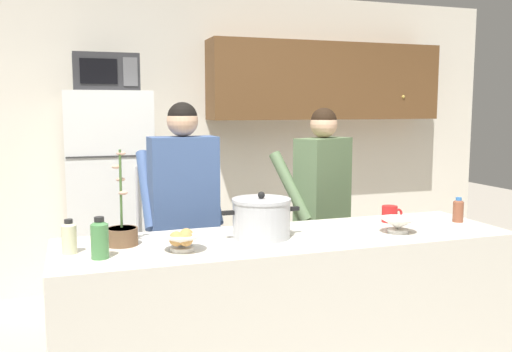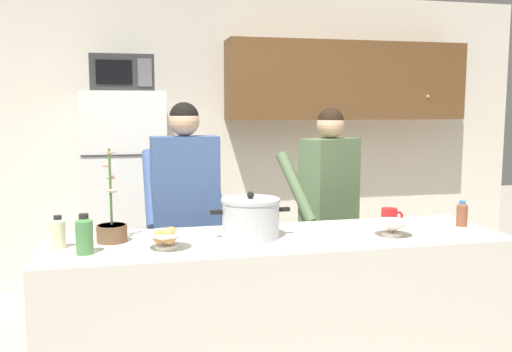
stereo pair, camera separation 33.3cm
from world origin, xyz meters
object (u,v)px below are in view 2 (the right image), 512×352
(microwave, at_px, (122,74))
(bottle_mid_counter, at_px, (462,214))
(bottle_far_corner, at_px, (58,232))
(potted_orchid, at_px, (112,229))
(person_near_pot, at_px, (185,201))
(coffee_mug, at_px, (390,217))
(empty_bowl, at_px, (392,227))
(cooking_pot, at_px, (251,218))
(bottle_near_edge, at_px, (84,234))
(bread_bowl, at_px, (166,238))
(refrigerator, at_px, (126,198))
(person_by_sink, at_px, (328,197))

(microwave, height_order, bottle_mid_counter, microwave)
(bottle_mid_counter, distance_m, bottle_far_corner, 2.15)
(potted_orchid, bearing_deg, person_near_pot, 55.99)
(coffee_mug, relative_size, empty_bowl, 0.66)
(bottle_far_corner, height_order, potted_orchid, potted_orchid)
(person_near_pot, distance_m, bottle_far_corner, 0.98)
(cooking_pot, xyz_separation_m, coffee_mug, (0.84, 0.12, -0.05))
(bottle_near_edge, bearing_deg, bottle_far_corner, 134.64)
(person_near_pot, bearing_deg, bottle_near_edge, -122.77)
(microwave, height_order, cooking_pot, microwave)
(bread_bowl, relative_size, potted_orchid, 0.43)
(coffee_mug, xyz_separation_m, bottle_near_edge, (-1.64, -0.26, 0.04))
(potted_orchid, bearing_deg, empty_bowl, -8.04)
(person_near_pot, relative_size, empty_bowl, 8.18)
(bottle_far_corner, bearing_deg, bottle_mid_counter, 0.22)
(cooking_pot, bearing_deg, microwave, 109.28)
(refrigerator, relative_size, bread_bowl, 8.45)
(refrigerator, bearing_deg, bread_bowl, -84.30)
(bread_bowl, bearing_deg, empty_bowl, 0.19)
(coffee_mug, bearing_deg, bread_bowl, -168.59)
(person_by_sink, bearing_deg, microwave, 143.03)
(cooking_pot, bearing_deg, person_near_pot, 110.59)
(person_by_sink, bearing_deg, bottle_mid_counter, -57.84)
(person_by_sink, distance_m, bottle_near_edge, 1.78)
(refrigerator, distance_m, person_by_sink, 1.71)
(person_by_sink, xyz_separation_m, bottle_mid_counter, (0.50, -0.79, 0.01))
(bread_bowl, relative_size, bottle_near_edge, 1.08)
(bottle_near_edge, bearing_deg, empty_bowl, 0.31)
(microwave, xyz_separation_m, coffee_mug, (1.47, -1.68, -0.88))
(bottle_mid_counter, xyz_separation_m, potted_orchid, (-1.91, 0.07, -0.01))
(person_by_sink, bearing_deg, empty_bowl, -89.49)
(empty_bowl, distance_m, bottle_near_edge, 1.53)
(cooking_pot, height_order, bottle_mid_counter, cooking_pot)
(potted_orchid, bearing_deg, cooking_pot, -5.67)
(empty_bowl, bearing_deg, bread_bowl, -179.81)
(person_near_pot, relative_size, coffee_mug, 12.34)
(refrigerator, distance_m, bread_bowl, 1.98)
(bread_bowl, height_order, potted_orchid, potted_orchid)
(cooking_pot, xyz_separation_m, potted_orchid, (-0.69, 0.07, -0.04))
(microwave, height_order, person_by_sink, microwave)
(refrigerator, bearing_deg, person_near_pot, -71.90)
(person_near_pot, relative_size, bottle_far_corner, 10.15)
(coffee_mug, bearing_deg, bottle_mid_counter, -18.07)
(microwave, distance_m, coffee_mug, 2.40)
(person_by_sink, relative_size, bread_bowl, 7.83)
(microwave, bearing_deg, person_by_sink, -36.97)
(person_by_sink, height_order, bottle_mid_counter, person_by_sink)
(bottle_mid_counter, bearing_deg, bread_bowl, -175.37)
(coffee_mug, height_order, bread_bowl, bread_bowl)
(microwave, distance_m, bottle_mid_counter, 2.72)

